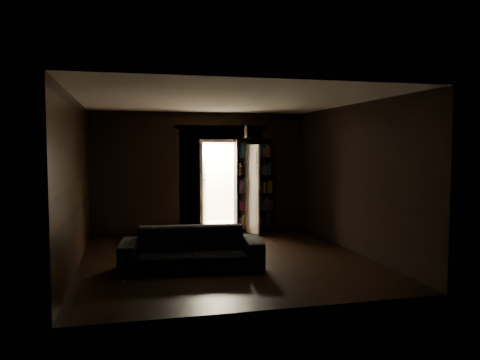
{
  "coord_description": "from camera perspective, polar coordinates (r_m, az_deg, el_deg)",
  "views": [
    {
      "loc": [
        -1.67,
        -8.1,
        1.98
      ],
      "look_at": [
        0.5,
        0.9,
        1.34
      ],
      "focal_mm": 35.0,
      "sensor_mm": 36.0,
      "label": 1
    }
  ],
  "objects": [
    {
      "name": "ground",
      "position": [
        8.5,
        -1.91,
        -9.5
      ],
      "size": [
        5.5,
        5.5,
        0.0
      ],
      "primitive_type": "plane",
      "color": "black",
      "rests_on": "ground"
    },
    {
      "name": "room_walls",
      "position": [
        9.32,
        -3.33,
        2.14
      ],
      "size": [
        5.02,
        5.61,
        2.84
      ],
      "color": "black",
      "rests_on": "ground"
    },
    {
      "name": "kitchen_alcove",
      "position": [
        12.19,
        -3.3,
        0.35
      ],
      "size": [
        2.2,
        1.8,
        2.6
      ],
      "color": "beige",
      "rests_on": "ground"
    },
    {
      "name": "sofa",
      "position": [
        7.74,
        -5.91,
        -7.53
      ],
      "size": [
        2.39,
        1.24,
        0.88
      ],
      "primitive_type": "imported",
      "rotation": [
        0.0,
        0.0,
        -0.11
      ],
      "color": "black",
      "rests_on": "ground"
    },
    {
      "name": "bookshelf",
      "position": [
        11.11,
        1.69,
        -0.57
      ],
      "size": [
        0.94,
        0.46,
        2.2
      ],
      "primitive_type": "cube",
      "rotation": [
        0.0,
        0.0,
        0.16
      ],
      "color": "black",
      "rests_on": "ground"
    },
    {
      "name": "refrigerator",
      "position": [
        12.28,
        -6.18,
        -1.44
      ],
      "size": [
        0.94,
        0.9,
        1.65
      ],
      "primitive_type": "cube",
      "rotation": [
        0.0,
        0.0,
        -0.37
      ],
      "color": "silver",
      "rests_on": "ground"
    },
    {
      "name": "door",
      "position": [
        10.81,
        1.19,
        -1.09
      ],
      "size": [
        0.26,
        0.83,
        2.05
      ],
      "primitive_type": "cube",
      "rotation": [
        0.0,
        0.0,
        1.83
      ],
      "color": "white",
      "rests_on": "ground"
    },
    {
      "name": "figurine",
      "position": [
        11.04,
        0.73,
        5.94
      ],
      "size": [
        0.12,
        0.12,
        0.32
      ],
      "primitive_type": "cube",
      "rotation": [
        0.0,
        0.0,
        0.2
      ],
      "color": "white",
      "rests_on": "bookshelf"
    },
    {
      "name": "bottles",
      "position": [
        12.24,
        -6.56,
        3.01
      ],
      "size": [
        0.61,
        0.32,
        0.26
      ],
      "primitive_type": "cube",
      "rotation": [
        0.0,
        0.0,
        -0.4
      ],
      "color": "black",
      "rests_on": "refrigerator"
    }
  ]
}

